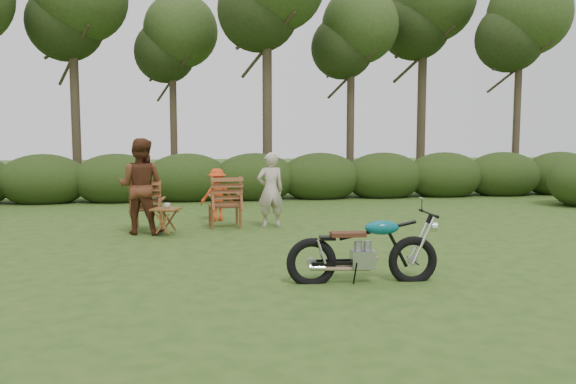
{
  "coord_description": "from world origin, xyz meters",
  "views": [
    {
      "loc": [
        -1.61,
        -7.68,
        1.87
      ],
      "look_at": [
        -0.09,
        2.0,
        0.9
      ],
      "focal_mm": 35.0,
      "sensor_mm": 36.0,
      "label": 1
    }
  ],
  "objects": [
    {
      "name": "side_table",
      "position": [
        -2.27,
        3.01,
        0.26
      ],
      "size": [
        0.63,
        0.58,
        0.53
      ],
      "primitive_type": null,
      "rotation": [
        0.0,
        0.0,
        -0.35
      ],
      "color": "#5A2F16",
      "rests_on": "ground"
    },
    {
      "name": "ground",
      "position": [
        0.0,
        0.0,
        0.0
      ],
      "size": [
        80.0,
        80.0,
        0.0
      ],
      "primitive_type": "plane",
      "color": "#294617",
      "rests_on": "ground"
    },
    {
      "name": "tree_line",
      "position": [
        0.5,
        9.74,
        3.81
      ],
      "size": [
        22.52,
        11.62,
        8.14
      ],
      "color": "#342A1C",
      "rests_on": "ground"
    },
    {
      "name": "lawn_chair_right",
      "position": [
        -1.12,
        3.9,
        0.0
      ],
      "size": [
        0.78,
        0.78,
        1.05
      ],
      "primitive_type": null,
      "rotation": [
        0.0,
        0.0,
        3.22
      ],
      "color": "brown",
      "rests_on": "ground"
    },
    {
      "name": "lawn_chair_left",
      "position": [
        -2.65,
        3.79,
        0.0
      ],
      "size": [
        0.74,
        0.74,
        1.0
      ],
      "primitive_type": null,
      "rotation": [
        0.0,
        0.0,
        3.07
      ],
      "color": "brown",
      "rests_on": "ground"
    },
    {
      "name": "child",
      "position": [
        -1.25,
        4.8,
        0.0
      ],
      "size": [
        0.85,
        0.63,
        1.17
      ],
      "primitive_type": "imported",
      "rotation": [
        0.0,
        0.0,
        3.43
      ],
      "color": "red",
      "rests_on": "ground"
    },
    {
      "name": "cup",
      "position": [
        -2.24,
        3.05,
        0.57
      ],
      "size": [
        0.16,
        0.16,
        0.1
      ],
      "primitive_type": "imported",
      "rotation": [
        0.0,
        0.0,
        0.37
      ],
      "color": "beige",
      "rests_on": "side_table"
    },
    {
      "name": "adult_b",
      "position": [
        -2.75,
        3.33,
        0.0
      ],
      "size": [
        1.05,
        0.91,
        1.84
      ],
      "primitive_type": "imported",
      "rotation": [
        0.0,
        0.0,
        2.88
      ],
      "color": "#552A18",
      "rests_on": "ground"
    },
    {
      "name": "adult_a",
      "position": [
        -0.19,
        3.73,
        0.0
      ],
      "size": [
        0.62,
        0.46,
        1.55
      ],
      "primitive_type": "imported",
      "rotation": [
        0.0,
        0.0,
        3.31
      ],
      "color": "#C0AF9E",
      "rests_on": "ground"
    },
    {
      "name": "motorcycle",
      "position": [
        0.43,
        -0.83,
        0.0
      ],
      "size": [
        1.9,
        0.83,
        1.06
      ],
      "primitive_type": null,
      "rotation": [
        0.0,
        0.0,
        -0.07
      ],
      "color": "#0DA0AD",
      "rests_on": "ground"
    }
  ]
}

